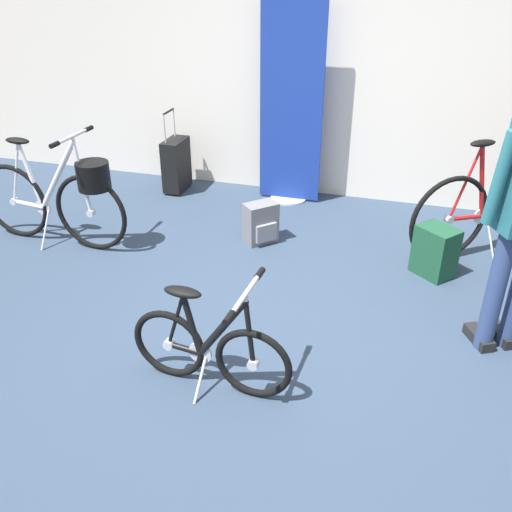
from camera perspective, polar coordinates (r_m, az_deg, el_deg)
The scene contains 9 objects.
ground_plane at distance 3.58m, azimuth 0.15°, elevation -9.17°, with size 8.15×8.15×0.00m, color #2D3D51.
back_wall at distance 5.50m, azimuth 8.53°, elevation 19.21°, with size 8.15×0.10×2.62m, color silver.
floor_banner_stand at distance 5.38m, azimuth 3.61°, elevation 14.27°, with size 0.60×0.36×1.88m.
folding_bike_foreground at distance 3.14m, azimuth -4.81°, elevation -9.29°, with size 0.96×0.53×0.69m.
display_bike_left at distance 4.90m, azimuth 24.37°, elevation 5.57°, with size 1.27×0.95×1.07m.
display_bike_right at distance 4.84m, azimuth -19.33°, elevation 5.89°, with size 1.41×0.53×0.98m.
rolling_suitcase at distance 5.83m, azimuth -8.19°, elevation 9.31°, with size 0.18×0.36×0.83m.
backpack_on_floor at distance 4.72m, azimuth 0.51°, elevation 3.38°, with size 0.31×0.31×0.35m.
handbag_on_floor at distance 4.44m, azimuth 17.96°, elevation 0.43°, with size 0.36×0.35×0.40m.
Camera 1 is at (0.80, -2.70, 2.21)m, focal length 38.93 mm.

